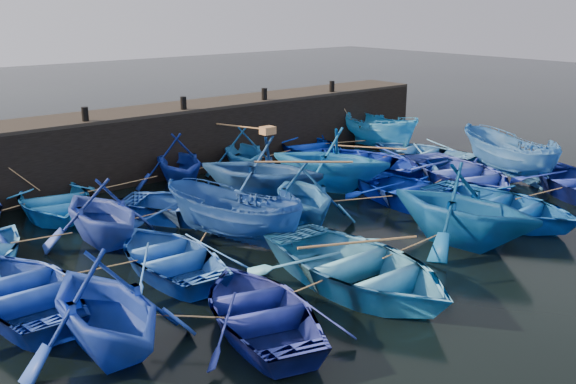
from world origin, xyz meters
TOP-DOWN VIEW (x-y plane):
  - ground at (0.00, 0.00)m, footprint 120.00×120.00m
  - quay_wall at (0.00, 10.50)m, footprint 26.00×2.50m
  - quay_top at (0.00, 10.50)m, footprint 26.00×2.50m
  - bollard_1 at (-4.00, 9.60)m, footprint 0.24×0.24m
  - bollard_2 at (0.00, 9.60)m, footprint 0.24×0.24m
  - bollard_3 at (4.00, 9.60)m, footprint 0.24×0.24m
  - bollard_4 at (8.00, 9.60)m, footprint 0.24×0.24m
  - boat_1 at (-6.02, 7.88)m, footprint 4.38×5.39m
  - boat_2 at (-1.16, 8.21)m, footprint 4.35×4.67m
  - boat_3 at (1.72, 8.07)m, footprint 4.40×4.64m
  - boat_4 at (5.55, 8.40)m, footprint 4.74×5.76m
  - boat_5 at (9.29, 7.69)m, footprint 1.92×4.65m
  - boat_7 at (-5.89, 4.37)m, footprint 3.36×3.88m
  - boat_8 at (-2.75, 4.45)m, footprint 5.81×5.95m
  - boat_9 at (0.03, 4.67)m, footprint 5.59×5.81m
  - boat_10 at (2.93, 4.30)m, footprint 5.53×5.76m
  - boat_11 at (5.66, 4.95)m, footprint 4.12×5.43m
  - boat_12 at (8.72, 4.71)m, footprint 4.09×5.17m
  - boat_13 at (-9.01, 1.67)m, footprint 3.47×4.77m
  - boat_14 at (-5.43, 1.41)m, footprint 3.46×4.62m
  - boat_15 at (-3.05, 2.00)m, footprint 3.25×4.67m
  - boat_16 at (-0.40, 1.98)m, footprint 4.55×4.79m
  - boat_17 at (3.70, 0.99)m, footprint 3.80×5.06m
  - boat_18 at (6.76, 1.34)m, footprint 5.53×6.50m
  - boat_19 at (9.29, 0.98)m, footprint 2.83×5.03m
  - boat_20 at (-8.39, -1.32)m, footprint 3.55×4.10m
  - boat_21 at (-5.47, -2.44)m, footprint 4.29×5.12m
  - boat_22 at (-2.46, -2.37)m, footprint 4.21×5.75m
  - boat_23 at (1.97, -2.18)m, footprint 4.48×4.99m
  - boat_24 at (4.58, -1.75)m, footprint 3.86×5.31m
  - wooden_crate at (0.33, 4.67)m, footprint 0.46×0.38m
  - mooring_ropes at (-0.02, 5.00)m, footprint 18.24×12.08m
  - loose_oars at (1.13, 3.16)m, footprint 10.38×12.52m

SIDE VIEW (x-z plane):
  - ground at x=0.00m, z-range 0.00..0.00m
  - boat_21 at x=-5.47m, z-range 0.00..0.91m
  - boat_14 at x=-5.43m, z-range 0.00..0.91m
  - boat_12 at x=8.72m, z-range 0.00..0.97m
  - boat_13 at x=-9.01m, z-range 0.00..0.97m
  - boat_1 at x=-6.02m, z-range 0.00..0.99m
  - boat_17 at x=3.70m, z-range 0.00..1.00m
  - boat_8 at x=-2.75m, z-range 0.00..1.01m
  - boat_4 at x=5.55m, z-range 0.00..1.04m
  - boat_11 at x=5.66m, z-range 0.00..1.06m
  - boat_24 at x=4.58m, z-range 0.00..1.09m
  - boat_18 at x=6.76m, z-range 0.00..1.14m
  - boat_22 at x=-2.46m, z-range 0.00..1.17m
  - boat_15 at x=-3.05m, z-range 0.00..1.69m
  - mooring_ropes at x=-0.02m, z-range -0.18..1.92m
  - boat_5 at x=9.29m, z-range 0.00..1.77m
  - boat_19 at x=9.29m, z-range 0.00..1.83m
  - boat_3 at x=1.72m, z-range 0.00..1.91m
  - boat_16 at x=-0.40m, z-range 0.00..1.98m
  - boat_2 at x=-1.16m, z-range 0.00..2.00m
  - boat_7 at x=-5.89m, z-range 0.00..2.02m
  - boat_20 at x=-8.39m, z-range 0.00..2.12m
  - boat_10 at x=2.93m, z-range 0.00..2.34m
  - boat_23 at x=1.97m, z-range 0.00..2.35m
  - boat_9 at x=0.03m, z-range 0.00..2.35m
  - quay_wall at x=0.00m, z-range 0.00..2.50m
  - loose_oars at x=1.13m, z-range 1.07..2.05m
  - wooden_crate at x=0.33m, z-range 2.35..2.61m
  - quay_top at x=0.00m, z-range 2.50..2.62m
  - bollard_1 at x=-4.00m, z-range 2.62..3.12m
  - bollard_2 at x=0.00m, z-range 2.62..3.12m
  - bollard_3 at x=4.00m, z-range 2.62..3.12m
  - bollard_4 at x=8.00m, z-range 2.62..3.12m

